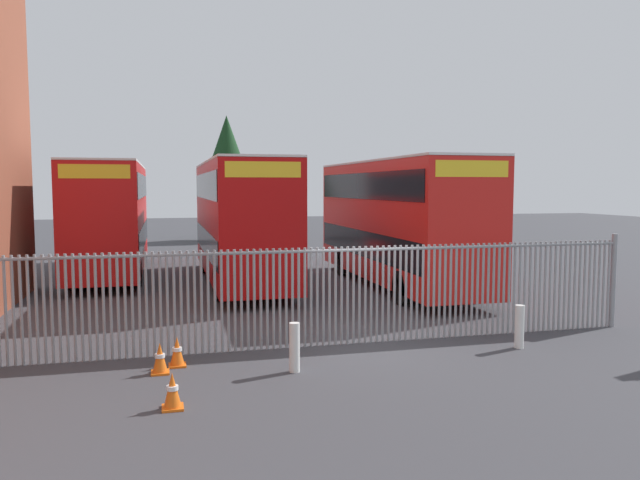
# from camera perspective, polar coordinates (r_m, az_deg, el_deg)

# --- Properties ---
(ground_plane) EXTENTS (100.00, 100.00, 0.00)m
(ground_plane) POSITION_cam_1_polar(r_m,az_deg,el_deg) (21.68, -2.63, -4.38)
(ground_plane) COLOR #3D3D42
(palisade_fence) EXTENTS (15.07, 0.14, 2.35)m
(palisade_fence) POSITION_cam_1_polar(r_m,az_deg,el_deg) (13.60, 0.60, -4.94)
(palisade_fence) COLOR gray
(palisade_fence) RESTS_ON ground
(double_decker_bus_near_gate) EXTENTS (2.54, 10.81, 4.42)m
(double_decker_bus_near_gate) POSITION_cam_1_polar(r_m,az_deg,el_deg) (21.76, 7.14, 2.04)
(double_decker_bus_near_gate) COLOR red
(double_decker_bus_near_gate) RESTS_ON ground
(double_decker_bus_behind_fence_left) EXTENTS (2.54, 10.81, 4.42)m
(double_decker_bus_behind_fence_left) POSITION_cam_1_polar(r_m,az_deg,el_deg) (25.82, -18.91, 2.27)
(double_decker_bus_behind_fence_left) COLOR red
(double_decker_bus_behind_fence_left) RESTS_ON ground
(double_decker_bus_behind_fence_right) EXTENTS (2.54, 10.81, 4.42)m
(double_decker_bus_behind_fence_right) POSITION_cam_1_polar(r_m,az_deg,el_deg) (22.50, -7.43, 2.14)
(double_decker_bus_behind_fence_right) COLOR #B70C0C
(double_decker_bus_behind_fence_right) RESTS_ON ground
(bollard_near_left) EXTENTS (0.20, 0.20, 0.95)m
(bollard_near_left) POSITION_cam_1_polar(r_m,az_deg,el_deg) (11.84, -2.38, -9.95)
(bollard_near_left) COLOR silver
(bollard_near_left) RESTS_ON ground
(bollard_center_front) EXTENTS (0.20, 0.20, 0.95)m
(bollard_center_front) POSITION_cam_1_polar(r_m,az_deg,el_deg) (14.20, 18.05, -7.67)
(bollard_center_front) COLOR silver
(bollard_center_front) RESTS_ON ground
(traffic_cone_by_gate) EXTENTS (0.34, 0.34, 0.59)m
(traffic_cone_by_gate) POSITION_cam_1_polar(r_m,az_deg,el_deg) (12.56, -13.14, -10.08)
(traffic_cone_by_gate) COLOR orange
(traffic_cone_by_gate) RESTS_ON ground
(traffic_cone_mid_forecourt) EXTENTS (0.34, 0.34, 0.59)m
(traffic_cone_mid_forecourt) POSITION_cam_1_polar(r_m,az_deg,el_deg) (12.17, -14.66, -10.61)
(traffic_cone_mid_forecourt) COLOR orange
(traffic_cone_mid_forecourt) RESTS_ON ground
(traffic_cone_near_kerb) EXTENTS (0.34, 0.34, 0.59)m
(traffic_cone_near_kerb) POSITION_cam_1_polar(r_m,az_deg,el_deg) (10.29, -13.56, -13.49)
(traffic_cone_near_kerb) COLOR orange
(traffic_cone_near_kerb) RESTS_ON ground
(tree_tall_back) EXTENTS (3.92, 3.92, 8.12)m
(tree_tall_back) POSITION_cam_1_polar(r_m,az_deg,el_deg) (40.56, -8.64, 7.44)
(tree_tall_back) COLOR #4C3823
(tree_tall_back) RESTS_ON ground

